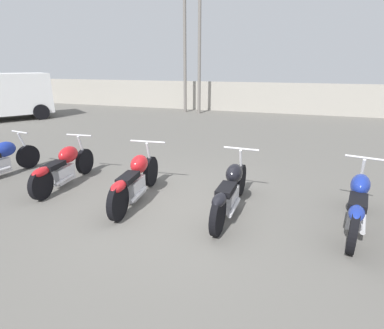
% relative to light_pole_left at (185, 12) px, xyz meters
% --- Properties ---
extents(ground_plane, '(60.00, 60.00, 0.00)m').
position_rel_light_pole_left_xyz_m(ground_plane, '(3.71, -10.90, -4.88)').
color(ground_plane, '#5B5954').
extents(fence_back, '(40.00, 0.04, 1.56)m').
position_rel_light_pole_left_xyz_m(fence_back, '(3.71, 1.03, -4.10)').
color(fence_back, '#9E998E').
rests_on(fence_back, ground_plane).
extents(light_pole_left, '(0.70, 0.35, 8.37)m').
position_rel_light_pole_left_xyz_m(light_pole_left, '(0.00, 0.00, 0.00)').
color(light_pole_left, slate).
rests_on(light_pole_left, ground_plane).
extents(light_pole_right, '(0.70, 0.35, 7.55)m').
position_rel_light_pole_left_xyz_m(light_pole_right, '(0.83, -0.21, -0.43)').
color(light_pole_right, slate).
rests_on(light_pole_right, ground_plane).
extents(motorcycle_slot_1, '(0.61, 2.04, 0.95)m').
position_rel_light_pole_left_xyz_m(motorcycle_slot_1, '(1.00, -10.57, -4.46)').
color(motorcycle_slot_1, black).
rests_on(motorcycle_slot_1, ground_plane).
extents(motorcycle_slot_2, '(0.72, 2.13, 0.99)m').
position_rel_light_pole_left_xyz_m(motorcycle_slot_2, '(2.79, -10.80, -4.45)').
color(motorcycle_slot_2, black).
rests_on(motorcycle_slot_2, ground_plane).
extents(motorcycle_slot_3, '(0.65, 2.18, 0.97)m').
position_rel_light_pole_left_xyz_m(motorcycle_slot_3, '(4.54, -10.72, -4.47)').
color(motorcycle_slot_3, black).
rests_on(motorcycle_slot_3, ground_plane).
extents(motorcycle_slot_4, '(0.71, 2.06, 0.99)m').
position_rel_light_pole_left_xyz_m(motorcycle_slot_4, '(6.47, -10.65, -4.45)').
color(motorcycle_slot_4, black).
rests_on(motorcycle_slot_4, ground_plane).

